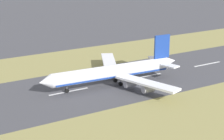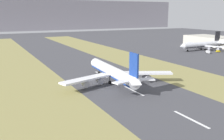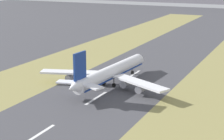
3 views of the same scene
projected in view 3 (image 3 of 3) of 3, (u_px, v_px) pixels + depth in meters
ground_plane at (115, 86)px, 171.09m from camera, size 800.00×800.00×0.00m
grass_median_west at (35, 75)px, 189.84m from camera, size 40.00×600.00×0.01m
grass_median_east at (215, 100)px, 152.33m from camera, size 40.00×600.00×0.01m
centreline_dash_near at (38, 135)px, 119.95m from camera, size 1.20×18.00×0.01m
centreline_dash_mid at (96, 98)px, 154.84m from camera, size 1.20×18.00×0.01m
centreline_dash_far at (133, 75)px, 189.73m from camera, size 1.20×18.00×0.01m
airplane_main_jet at (110, 73)px, 170.09m from camera, size 64.00×67.21×20.20m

